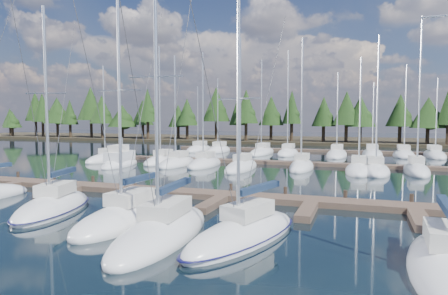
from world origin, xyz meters
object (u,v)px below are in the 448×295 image
at_px(main_dock, 223,197).
at_px(motor_yacht_left, 120,162).
at_px(front_sailboat_1, 53,207).
at_px(front_sailboat_2, 127,218).
at_px(front_sailboat_3, 162,232).
at_px(front_sailboat_4, 244,234).

bearing_deg(main_dock, motor_yacht_left, 140.83).
bearing_deg(front_sailboat_1, motor_yacht_left, 114.20).
bearing_deg(motor_yacht_left, front_sailboat_2, -55.48).
height_order(front_sailboat_3, motor_yacht_left, front_sailboat_3).
bearing_deg(front_sailboat_4, front_sailboat_2, 172.91).
xyz_separation_m(front_sailboat_2, front_sailboat_4, (6.82, -0.85, -0.00)).
bearing_deg(front_sailboat_2, front_sailboat_1, 172.00).
bearing_deg(front_sailboat_4, front_sailboat_3, -165.76).
bearing_deg(front_sailboat_2, front_sailboat_4, -7.09).
distance_m(front_sailboat_1, front_sailboat_2, 5.71).
distance_m(front_sailboat_2, front_sailboat_4, 6.87).
height_order(front_sailboat_1, front_sailboat_4, front_sailboat_1).
height_order(front_sailboat_4, motor_yacht_left, front_sailboat_4).
height_order(main_dock, front_sailboat_2, front_sailboat_2).
distance_m(front_sailboat_1, front_sailboat_3, 9.14).
height_order(main_dock, front_sailboat_4, front_sailboat_4).
bearing_deg(front_sailboat_1, main_dock, 37.30).
distance_m(front_sailboat_2, front_sailboat_3, 3.59).
height_order(front_sailboat_2, motor_yacht_left, front_sailboat_2).
xyz_separation_m(front_sailboat_1, front_sailboat_4, (12.48, -1.64, -0.01)).
height_order(front_sailboat_1, front_sailboat_2, front_sailboat_1).
xyz_separation_m(front_sailboat_3, motor_yacht_left, (-18.40, 24.03, 0.18)).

